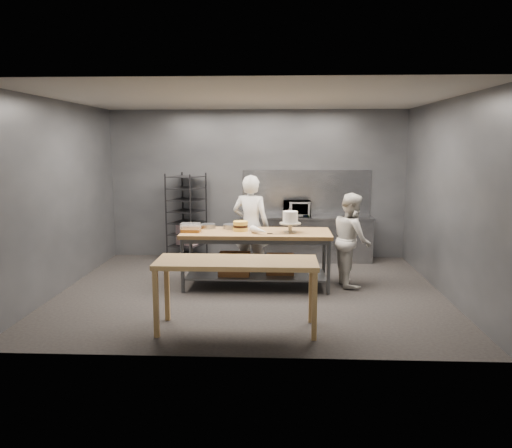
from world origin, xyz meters
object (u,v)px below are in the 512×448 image
Objects in this scene: layer_cake at (241,226)px; near_counter at (237,267)px; work_table at (255,252)px; frosted_cake_stand at (290,219)px; chef_right at (352,239)px; speed_rack at (187,218)px; chef_behind at (251,226)px; microwave at (297,208)px.

near_counter is at bearing -87.18° from layer_cake.
work_table is 0.49m from layer_cake.
work_table is 7.00× the size of frosted_cake_stand.
speed_rack is at bearing 54.24° from chef_right.
frosted_cake_stand is 0.82m from layer_cake.
chef_right is at bearing -28.65° from speed_rack.
speed_rack reaches higher than layer_cake.
work_table is 0.76m from chef_behind.
frosted_cake_stand reaches higher than near_counter.
layer_cake is at bearing 87.21° from chef_right.
microwave is (-0.84, 1.74, 0.28)m from chef_right.
chef_behind is (-0.11, 0.68, 0.32)m from work_table.
speed_rack is 3.46m from chef_right.
chef_right is 1.95m from microwave.
chef_behind is at bearing -40.61° from speed_rack.
microwave is (0.88, 3.85, 0.24)m from near_counter.
frosted_cake_stand reaches higher than layer_cake.
chef_right is (1.72, 2.11, -0.05)m from near_counter.
frosted_cake_stand is at bearing 145.79° from chef_behind.
work_table is 0.80m from frosted_cake_stand.
layer_cake is at bearing 92.58° from chef_behind.
near_counter is 3.95m from microwave.
layer_cake is (1.22, -1.80, 0.14)m from speed_rack.
work_table is at bearing 85.77° from near_counter.
microwave is at bearing 62.42° from layer_cake.
chef_right is at bearing 6.27° from work_table.
frosted_cake_stand is at bearing -95.12° from microwave.
speed_rack is 2.21m from microwave.
chef_behind is (1.35, -1.16, 0.04)m from speed_rack.
work_table is at bearing -51.52° from speed_rack.
layer_cake is (-0.10, 1.97, 0.19)m from near_counter.
chef_behind is (0.03, 2.61, 0.08)m from near_counter.
chef_right is at bearing 177.42° from chef_behind.
near_counter is at bearing 103.30° from chef_behind.
near_counter is at bearing 133.59° from chef_right.
work_table is at bearing 89.16° from chef_right.
chef_right reaches higher than work_table.
speed_rack is at bearing 109.24° from near_counter.
speed_rack is 2.79m from frosted_cake_stand.
microwave is at bearing 18.66° from chef_right.
chef_right reaches higher than layer_cake.
near_counter is 1.98m from layer_cake.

